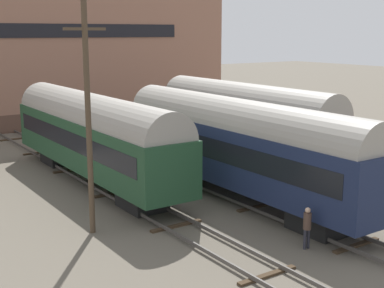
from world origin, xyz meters
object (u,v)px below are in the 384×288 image
(train_car_green, at_px, (93,133))
(utility_pole, at_px, (88,117))
(train_car_navy, at_px, (237,142))
(train_car_maroon, at_px, (244,119))
(person_worker, at_px, (307,224))

(train_car_green, relative_size, utility_pole, 1.76)
(train_car_navy, height_order, train_car_maroon, train_car_maroon)
(train_car_green, relative_size, person_worker, 9.99)
(train_car_green, xyz_separation_m, train_car_maroon, (9.67, -1.77, 0.13))
(train_car_maroon, distance_m, person_worker, 13.87)
(train_car_maroon, bearing_deg, train_car_green, 169.65)
(train_car_navy, distance_m, person_worker, 7.30)
(train_car_navy, relative_size, train_car_maroon, 1.16)
(train_car_navy, relative_size, person_worker, 10.19)
(person_worker, bearing_deg, train_car_maroon, 60.88)
(train_car_navy, distance_m, train_car_maroon, 7.10)
(train_car_maroon, height_order, utility_pole, utility_pole)
(train_car_navy, bearing_deg, person_worker, -105.18)
(train_car_green, distance_m, train_car_maroon, 9.83)
(train_car_navy, bearing_deg, train_car_green, 124.78)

